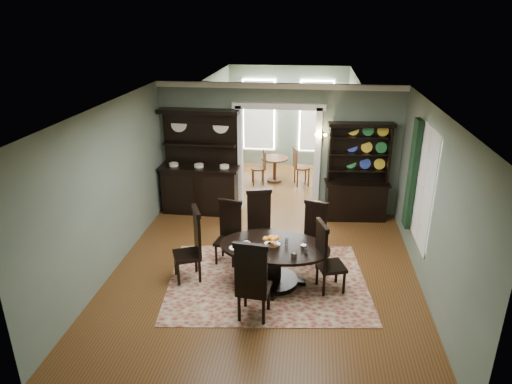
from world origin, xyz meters
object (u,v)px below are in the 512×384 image
welsh_dresser (357,185)px  parlor_table (275,166)px  dining_table (274,257)px  sideboard (200,177)px

welsh_dresser → parlor_table: bearing=128.0°
dining_table → parlor_table: (-0.44, 5.17, -0.07)m
parlor_table → dining_table: bearing=-85.1°
welsh_dresser → parlor_table: (-2.04, 2.19, -0.35)m
parlor_table → sideboard: bearing=-124.9°
welsh_dresser → parlor_table: 3.01m
dining_table → sideboard: bearing=128.2°
dining_table → welsh_dresser: bearing=66.0°
sideboard → welsh_dresser: sideboard is taller
parlor_table → welsh_dresser: bearing=-47.0°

